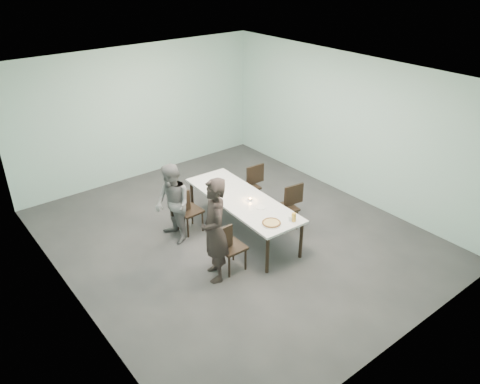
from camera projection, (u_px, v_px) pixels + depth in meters
ground at (234, 236)px, 8.82m from camera, size 7.00×7.00×0.00m
room_shell at (234, 135)px, 7.87m from camera, size 6.02×7.02×3.01m
table at (242, 201)px, 8.58m from camera, size 1.02×2.64×0.75m
chair_near_left at (227, 245)px, 7.65m from camera, size 0.61×0.42×0.87m
chair_far_left at (186, 209)px, 8.71m from camera, size 0.62×0.44×0.87m
chair_near_right at (289, 204)px, 8.88m from camera, size 0.64×0.47×0.87m
chair_far_right at (251, 183)px, 9.66m from camera, size 0.62×0.45×0.87m
diner_near at (215, 230)px, 7.33m from camera, size 0.64×0.76×1.78m
diner_far at (173, 204)px, 8.36m from camera, size 0.60×0.75×1.50m
pizza at (271, 223)px, 7.76m from camera, size 0.34×0.34×0.04m
side_plate at (260, 207)px, 8.25m from camera, size 0.18×0.18×0.01m
beer_glass at (294, 217)px, 7.81m from camera, size 0.08×0.08×0.15m
water_tumbler at (291, 218)px, 7.84m from camera, size 0.08×0.08×0.09m
tealight at (250, 199)px, 8.47m from camera, size 0.06×0.06×0.05m
amber_tumbler at (221, 183)px, 9.03m from camera, size 0.07×0.07×0.08m
menu at (215, 184)px, 9.06m from camera, size 0.31×0.23×0.01m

